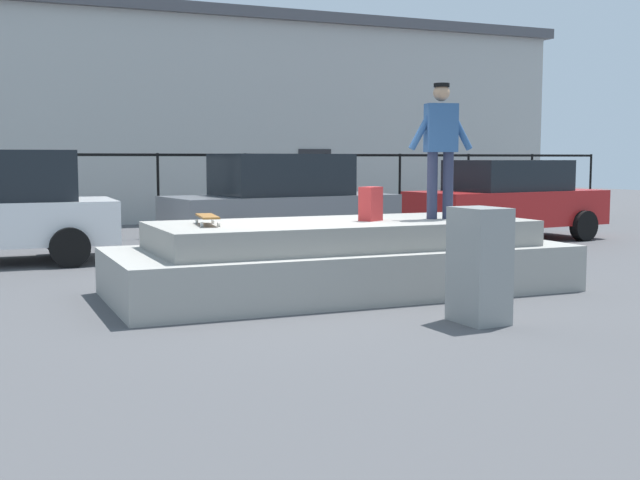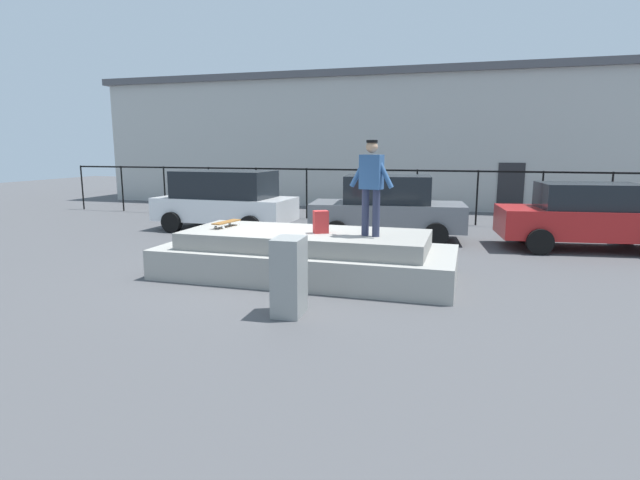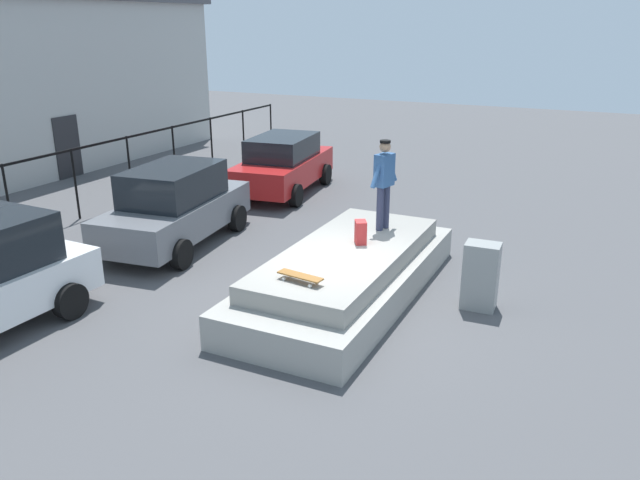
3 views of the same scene
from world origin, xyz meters
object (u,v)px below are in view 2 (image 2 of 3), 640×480
at_px(backpack, 321,222).
at_px(car_white_hatchback_near, 225,199).
at_px(skateboarder, 371,181).
at_px(car_red_sedan_far, 587,216).
at_px(skateboard, 226,222).
at_px(utility_box, 289,277).
at_px(car_grey_sedan_mid, 387,208).

relative_size(backpack, car_white_hatchback_near, 0.10).
distance_m(skateboarder, backpack, 1.29).
bearing_deg(skateboarder, car_red_sedan_far, 46.21).
xyz_separation_m(skateboarder, car_red_sedan_far, (4.67, 4.88, -1.10)).
bearing_deg(skateboard, utility_box, -46.64).
xyz_separation_m(car_grey_sedan_mid, utility_box, (-0.40, -7.01, -0.30)).
bearing_deg(car_white_hatchback_near, backpack, -47.27).
distance_m(skateboarder, skateboard, 3.27).
distance_m(car_white_hatchback_near, car_red_sedan_far, 10.32).
distance_m(skateboard, car_grey_sedan_mid, 5.33).
relative_size(skateboarder, car_white_hatchback_near, 0.41).
bearing_deg(backpack, skateboarder, 146.24).
height_order(skateboarder, car_red_sedan_far, skateboarder).
bearing_deg(car_red_sedan_far, skateboarder, -133.79).
relative_size(skateboard, utility_box, 0.66).
relative_size(backpack, car_grey_sedan_mid, 0.10).
bearing_deg(utility_box, skateboarder, 66.07).
relative_size(car_red_sedan_far, utility_box, 3.67).
height_order(skateboard, car_white_hatchback_near, car_white_hatchback_near).
distance_m(skateboard, utility_box, 3.34).
relative_size(backpack, car_red_sedan_far, 0.10).
bearing_deg(skateboarder, car_grey_sedan_mid, 95.30).
xyz_separation_m(skateboard, car_white_hatchback_near, (-2.51, 4.86, -0.05)).
relative_size(skateboarder, skateboard, 2.21).
bearing_deg(car_red_sedan_far, utility_box, -128.08).
height_order(backpack, utility_box, backpack).
xyz_separation_m(skateboard, car_grey_sedan_mid, (2.68, 4.60, -0.12)).
xyz_separation_m(skateboarder, car_white_hatchback_near, (-5.64, 5.09, -0.99)).
xyz_separation_m(skateboarder, car_grey_sedan_mid, (-0.45, 4.83, -1.05)).
bearing_deg(car_white_hatchback_near, utility_box, -56.60).
distance_m(skateboarder, car_white_hatchback_near, 7.66).
distance_m(backpack, utility_box, 2.31).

